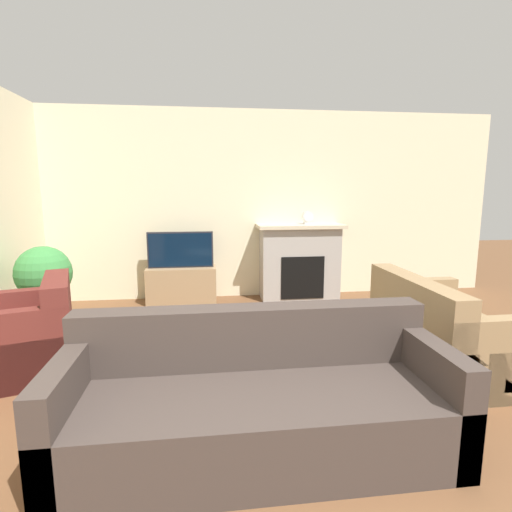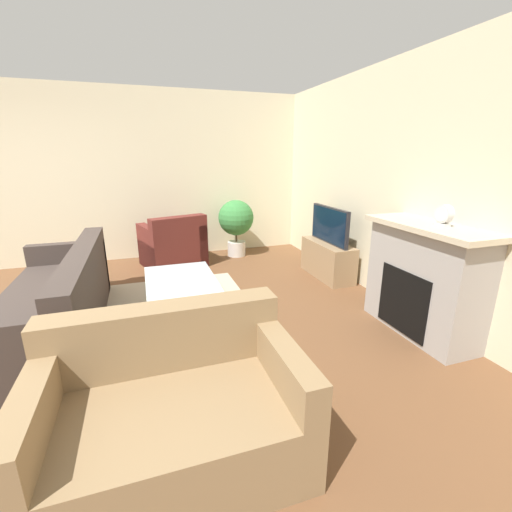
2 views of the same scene
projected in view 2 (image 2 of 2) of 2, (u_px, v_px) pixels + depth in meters
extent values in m
cube|color=beige|center=(383.00, 184.00, 4.06)|extent=(8.05, 0.06, 2.70)
cube|color=beige|center=(170.00, 176.00, 5.69)|extent=(0.06, 7.43, 2.70)
cube|color=#B7A88E|center=(168.00, 317.00, 3.71)|extent=(2.38, 1.93, 0.00)
cube|color=#9E9993|center=(424.00, 280.00, 3.27)|extent=(1.12, 0.43, 1.08)
cube|color=black|center=(402.00, 302.00, 3.26)|extent=(0.62, 0.01, 0.61)
cube|color=beige|center=(429.00, 227.00, 3.11)|extent=(1.24, 0.49, 0.05)
cube|color=#997A56|center=(328.00, 260.00, 4.88)|extent=(0.96, 0.36, 0.50)
cube|color=#232328|center=(330.00, 225.00, 4.74)|extent=(0.90, 0.05, 0.50)
cube|color=black|center=(328.00, 225.00, 4.73)|extent=(0.86, 0.01, 0.46)
cube|color=#3D332D|center=(51.00, 315.00, 3.29)|extent=(2.30, 0.86, 0.42)
cube|color=#3D332D|center=(83.00, 271.00, 3.27)|extent=(2.30, 0.20, 0.40)
cube|color=#3D332D|center=(70.00, 269.00, 4.24)|extent=(0.14, 0.86, 0.66)
cube|color=#3D332D|center=(11.00, 368.00, 2.27)|extent=(0.14, 0.86, 0.66)
cube|color=#8C704C|center=(175.00, 432.00, 1.90)|extent=(0.89, 1.41, 0.42)
cube|color=#8C704C|center=(165.00, 336.00, 2.10)|extent=(0.20, 1.41, 0.40)
cube|color=#8C704C|center=(41.00, 444.00, 1.68)|extent=(0.89, 0.14, 0.66)
cube|color=#8C704C|center=(281.00, 389.00, 2.06)|extent=(0.89, 0.14, 0.66)
cube|color=#5B231E|center=(173.00, 252.00, 5.40)|extent=(1.00, 1.04, 0.42)
cube|color=#5B231E|center=(179.00, 230.00, 5.05)|extent=(0.44, 0.87, 0.40)
cube|color=#5B231E|center=(193.00, 242.00, 5.56)|extent=(0.79, 0.36, 0.66)
cube|color=#5B231E|center=(150.00, 248.00, 5.16)|extent=(0.79, 0.36, 0.66)
cylinder|color=#333338|center=(149.00, 285.00, 4.11)|extent=(0.04, 0.04, 0.38)
cylinder|color=#333338|center=(154.00, 326.00, 3.11)|extent=(0.04, 0.04, 0.38)
cylinder|color=#333338|center=(203.00, 279.00, 4.31)|extent=(0.04, 0.04, 0.38)
cylinder|color=#333338|center=(224.00, 316.00, 3.31)|extent=(0.04, 0.04, 0.38)
cube|color=silver|center=(181.00, 281.00, 3.65)|extent=(1.18, 0.73, 0.02)
cylinder|color=beige|center=(237.00, 249.00, 5.94)|extent=(0.31, 0.31, 0.25)
cylinder|color=#4C3823|center=(236.00, 237.00, 5.88)|extent=(0.03, 0.03, 0.18)
sphere|color=#387F3D|center=(236.00, 218.00, 5.79)|extent=(0.60, 0.60, 0.60)
cube|color=beige|center=(442.00, 225.00, 3.01)|extent=(0.11, 0.07, 0.03)
cylinder|color=beige|center=(444.00, 214.00, 2.98)|extent=(0.16, 0.07, 0.16)
cylinder|color=white|center=(441.00, 214.00, 2.97)|extent=(0.13, 0.00, 0.13)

